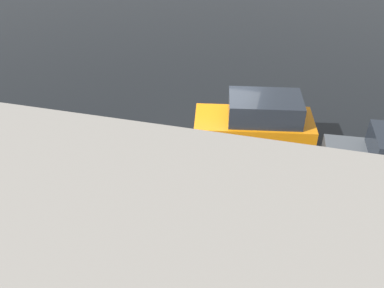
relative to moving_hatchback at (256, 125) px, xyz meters
name	(u,v)px	position (x,y,z in m)	size (l,w,h in m)	color
ground_plane	(217,145)	(1.29, 0.05, -1.03)	(60.00, 60.00, 0.00)	black
kerb_strip	(187,231)	(1.29, 4.25, -1.01)	(24.00, 3.20, 0.04)	gray
moving_hatchback	(256,125)	(0.00, 0.00, 0.00)	(4.14, 2.38, 2.06)	orange
fire_hydrant	(101,168)	(4.45, 2.69, -0.63)	(0.42, 0.31, 0.80)	#197A2D
pedestrian	(72,156)	(5.42, 2.66, -0.34)	(0.25, 0.57, 1.22)	#B2262D
metal_railing	(173,234)	(1.41, 5.08, -0.29)	(9.20, 0.04, 1.05)	#B7BABF
sign_post	(51,170)	(4.96, 4.42, 0.55)	(0.07, 0.44, 2.40)	#4C4C51
puddle_patch	(251,144)	(0.12, -0.31, -1.02)	(2.80, 2.80, 0.01)	black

